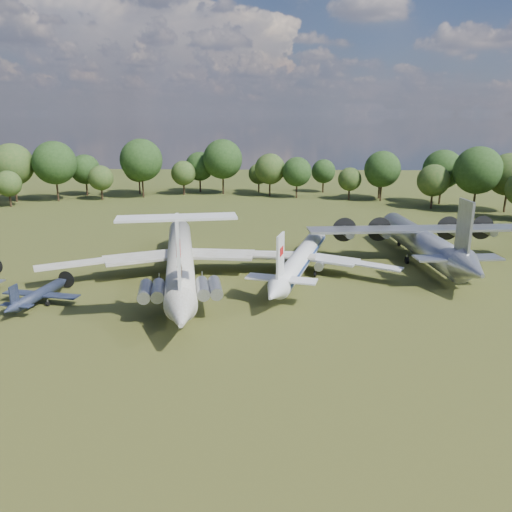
# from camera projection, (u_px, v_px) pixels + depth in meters

# --- Properties ---
(ground) EXTENTS (300.00, 300.00, 0.00)m
(ground) POSITION_uv_depth(u_px,v_px,m) (190.00, 282.00, 71.32)
(ground) COLOR #2A4015
(ground) RESTS_ON ground
(il62_airliner) EXTENTS (48.46, 57.92, 5.05)m
(il62_airliner) POSITION_uv_depth(u_px,v_px,m) (180.00, 263.00, 71.26)
(il62_airliner) COLOR silver
(il62_airliner) RESTS_ON ground
(tu104_jet) EXTENTS (37.83, 44.89, 3.89)m
(tu104_jet) POSITION_uv_depth(u_px,v_px,m) (301.00, 261.00, 74.19)
(tu104_jet) COLOR #BDBDBD
(tu104_jet) RESTS_ON ground
(an12_transport) EXTENTS (40.44, 44.25, 5.35)m
(an12_transport) POSITION_uv_depth(u_px,v_px,m) (421.00, 246.00, 80.30)
(an12_transport) COLOR #999CA0
(an12_transport) RESTS_ON ground
(small_prop_west) EXTENTS (12.24, 15.22, 2.01)m
(small_prop_west) POSITION_uv_depth(u_px,v_px,m) (39.00, 297.00, 62.48)
(small_prop_west) COLOR black
(small_prop_west) RESTS_ON ground
(person_on_il62) EXTENTS (0.83, 0.72, 1.93)m
(person_on_il62) POSITION_uv_depth(u_px,v_px,m) (180.00, 269.00, 56.87)
(person_on_il62) COLOR #886245
(person_on_il62) RESTS_ON il62_airliner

